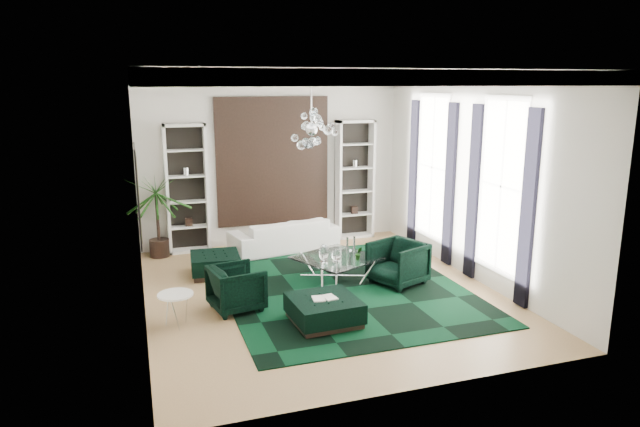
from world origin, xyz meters
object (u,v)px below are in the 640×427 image
object	(u,v)px
armchair_right	(398,263)
ottoman_side	(215,264)
palm	(157,205)
armchair_left	(237,288)
side_table	(176,310)
sofa	(284,235)
coffee_table	(337,269)
ottoman_front	(324,311)

from	to	relation	value
armchair_right	ottoman_side	size ratio (longest dim) A/B	0.97
palm	armchair_right	bearing A→B (deg)	-37.77
armchair_left	palm	xyz separation A→B (m)	(-1.06, 3.44, 0.76)
ottoman_side	side_table	xyz separation A→B (m)	(-0.91, -2.25, 0.06)
sofa	armchair_left	xyz separation A→B (m)	(-1.61, -3.08, 0.02)
sofa	armchair_right	world-z (taller)	armchair_right
side_table	ottoman_side	bearing A→B (deg)	68.01
coffee_table	ottoman_side	bearing A→B (deg)	153.87
sofa	ottoman_side	bearing A→B (deg)	24.63
armchair_right	ottoman_side	distance (m)	3.51
armchair_left	side_table	distance (m)	1.07
sofa	ottoman_side	xyz separation A→B (m)	(-1.70, -1.20, -0.14)
sofa	coffee_table	world-z (taller)	sofa
armchair_left	palm	bearing A→B (deg)	6.35
palm	coffee_table	bearing A→B (deg)	-40.14
ottoman_front	palm	world-z (taller)	palm
side_table	palm	bearing A→B (deg)	90.90
ottoman_front	palm	size ratio (longest dim) A/B	0.44
armchair_right	armchair_left	bearing A→B (deg)	-107.04
armchair_right	ottoman_side	bearing A→B (deg)	-139.30
ottoman_side	palm	world-z (taller)	palm
coffee_table	ottoman_side	distance (m)	2.37
sofa	ottoman_side	size ratio (longest dim) A/B	2.60
coffee_table	armchair_right	bearing A→B (deg)	-29.30
sofa	ottoman_side	world-z (taller)	sofa
armchair_right	side_table	bearing A→B (deg)	-102.95
side_table	sofa	bearing A→B (deg)	52.98
armchair_left	armchair_right	size ratio (longest dim) A/B	0.92
ottoman_side	palm	distance (m)	2.06
coffee_table	ottoman_front	xyz separation A→B (m)	(-0.85, -1.79, -0.02)
coffee_table	ottoman_front	bearing A→B (deg)	-115.50
armchair_left	ottoman_side	distance (m)	1.88
armchair_left	coffee_table	world-z (taller)	armchair_left
sofa	ottoman_front	distance (m)	4.06
armchair_right	coffee_table	xyz separation A→B (m)	(-0.99, 0.56, -0.18)
armchair_left	ottoman_side	size ratio (longest dim) A/B	0.89
coffee_table	side_table	distance (m)	3.27
ottoman_side	armchair_right	bearing A→B (deg)	-27.16
sofa	palm	world-z (taller)	palm
armchair_right	palm	world-z (taller)	palm
ottoman_front	armchair_right	bearing A→B (deg)	33.77
armchair_left	palm	distance (m)	3.68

